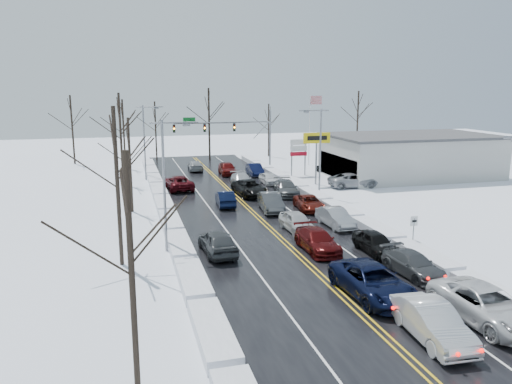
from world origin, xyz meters
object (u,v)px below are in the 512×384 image
object	(u,v)px
traffic_signal_mast	(234,130)
oncoming_car_0	(225,206)
tires_plus_sign	(317,141)
dealership_building	(410,155)
flagpole	(311,124)

from	to	relation	value
traffic_signal_mast	oncoming_car_0	bearing A→B (deg)	-104.98
tires_plus_sign	dealership_building	size ratio (longest dim) A/B	0.29
dealership_building	oncoming_car_0	distance (m)	27.85
traffic_signal_mast	flagpole	world-z (taller)	flagpole
flagpole	oncoming_car_0	xyz separation A→B (m)	(-17.06, -21.96, -5.93)
tires_plus_sign	flagpole	xyz separation A→B (m)	(4.67, 14.01, 0.93)
flagpole	dealership_building	world-z (taller)	flagpole
traffic_signal_mast	tires_plus_sign	world-z (taller)	traffic_signal_mast
traffic_signal_mast	dealership_building	distance (m)	23.01
tires_plus_sign	dealership_building	xyz separation A→B (m)	(13.48, 2.01, -2.34)
traffic_signal_mast	tires_plus_sign	xyz separation A→B (m)	(7.05, -12.00, -0.49)
flagpole	oncoming_car_0	distance (m)	28.44
dealership_building	oncoming_car_0	world-z (taller)	dealership_building
traffic_signal_mast	tires_plus_sign	size ratio (longest dim) A/B	2.21
traffic_signal_mast	oncoming_car_0	size ratio (longest dim) A/B	3.00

